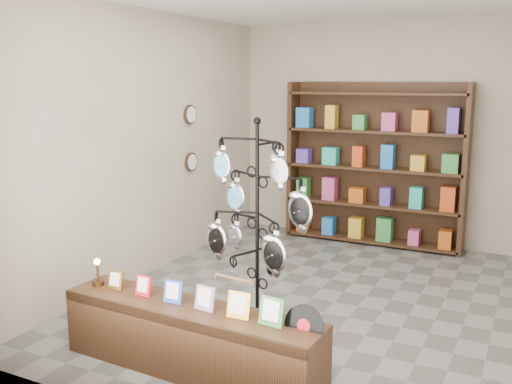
% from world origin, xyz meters
% --- Properties ---
extents(ground, '(5.00, 5.00, 0.00)m').
position_xyz_m(ground, '(0.00, 0.00, 0.00)').
color(ground, slate).
rests_on(ground, ground).
extents(room_envelope, '(5.00, 5.00, 5.00)m').
position_xyz_m(room_envelope, '(0.00, 0.00, 1.85)').
color(room_envelope, '#BDAF98').
rests_on(room_envelope, ground).
extents(display_tree, '(1.00, 0.95, 1.93)m').
position_xyz_m(display_tree, '(-0.11, -1.04, 1.11)').
color(display_tree, black).
rests_on(display_tree, ground).
extents(front_shelf, '(2.19, 0.54, 0.77)m').
position_xyz_m(front_shelf, '(-0.30, -1.83, 0.27)').
color(front_shelf, black).
rests_on(front_shelf, ground).
extents(back_shelving, '(2.42, 0.36, 2.20)m').
position_xyz_m(back_shelving, '(0.00, 2.30, 1.03)').
color(back_shelving, black).
rests_on(back_shelving, ground).
extents(wall_clocks, '(0.03, 0.24, 0.84)m').
position_xyz_m(wall_clocks, '(-1.97, 0.80, 1.50)').
color(wall_clocks, black).
rests_on(wall_clocks, ground).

